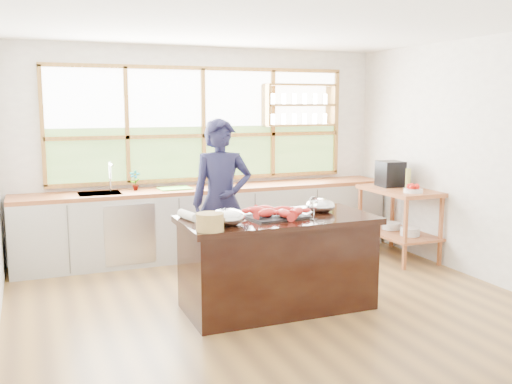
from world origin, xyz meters
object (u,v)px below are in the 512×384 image
island (277,262)px  wicker_basket (210,222)px  cook (222,202)px  espresso_machine (390,174)px

island → wicker_basket: bearing=-156.9°
cook → espresso_machine: cook is taller
island → cook: (-0.25, 0.95, 0.45)m
island → wicker_basket: size_ratio=7.80×
island → cook: size_ratio=1.02×
wicker_basket → cook: bearing=67.4°
island → cook: 1.08m
cook → wicker_basket: cook is taller
espresso_machine → wicker_basket: (-2.97, -1.64, -0.09)m
cook → wicker_basket: 1.39m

